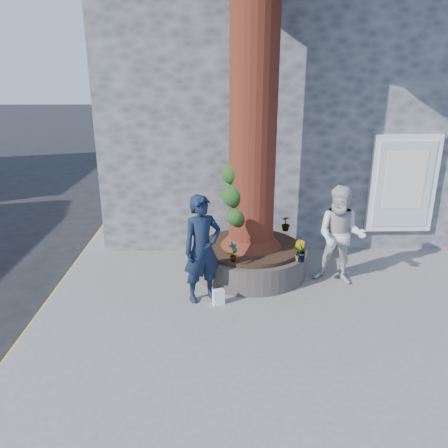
{
  "coord_description": "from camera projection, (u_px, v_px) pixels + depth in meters",
  "views": [
    {
      "loc": [
        0.06,
        -6.32,
        4.02
      ],
      "look_at": [
        0.25,
        1.78,
        1.25
      ],
      "focal_mm": 35.0,
      "sensor_mm": 36.0,
      "label": 1
    }
  ],
  "objects": [
    {
      "name": "ground",
      "position": [
        212.0,
        329.0,
        7.27
      ],
      "size": [
        120.0,
        120.0,
        0.0
      ],
      "primitive_type": "plane",
      "color": "black",
      "rests_on": "ground"
    },
    {
      "name": "pavement",
      "position": [
        291.0,
        296.0,
        8.23
      ],
      "size": [
        9.0,
        8.0,
        0.12
      ],
      "primitive_type": "cube",
      "color": "slate",
      "rests_on": "ground"
    },
    {
      "name": "yellow_line",
      "position": [
        49.0,
        302.0,
        8.15
      ],
      "size": [
        0.1,
        30.0,
        0.01
      ],
      "primitive_type": "cube",
      "color": "yellow",
      "rests_on": "ground"
    },
    {
      "name": "stone_shop",
      "position": [
        295.0,
        105.0,
        13.12
      ],
      "size": [
        10.3,
        8.3,
        6.3
      ],
      "color": "#4D4F52",
      "rests_on": "ground"
    },
    {
      "name": "planter",
      "position": [
        250.0,
        259.0,
        9.05
      ],
      "size": [
        2.3,
        2.3,
        0.6
      ],
      "color": "black",
      "rests_on": "pavement"
    },
    {
      "name": "man",
      "position": [
        202.0,
        249.0,
        7.72
      ],
      "size": [
        0.85,
        0.74,
        1.97
      ],
      "primitive_type": "imported",
      "rotation": [
        0.0,
        0.0,
        0.47
      ],
      "color": "black",
      "rests_on": "pavement"
    },
    {
      "name": "woman",
      "position": [
        341.0,
        236.0,
        8.39
      ],
      "size": [
        1.15,
        1.04,
        1.95
      ],
      "primitive_type": "imported",
      "rotation": [
        0.0,
        0.0,
        -0.39
      ],
      "color": "beige",
      "rests_on": "pavement"
    },
    {
      "name": "shopping_bag",
      "position": [
        219.0,
        297.0,
        7.8
      ],
      "size": [
        0.23,
        0.18,
        0.28
      ],
      "primitive_type": "cube",
      "rotation": [
        0.0,
        0.0,
        0.31
      ],
      "color": "white",
      "rests_on": "pavement"
    },
    {
      "name": "plant_a",
      "position": [
        233.0,
        252.0,
        8.07
      ],
      "size": [
        0.24,
        0.24,
        0.38
      ],
      "primitive_type": "imported",
      "rotation": [
        0.0,
        0.0,
        0.75
      ],
      "color": "gray",
      "rests_on": "planter"
    },
    {
      "name": "plant_b",
      "position": [
        300.0,
        251.0,
        8.1
      ],
      "size": [
        0.31,
        0.31,
        0.4
      ],
      "primitive_type": "imported",
      "rotation": [
        0.0,
        0.0,
        2.28
      ],
      "color": "gray",
      "rests_on": "planter"
    },
    {
      "name": "plant_c",
      "position": [
        286.0,
        223.0,
        9.72
      ],
      "size": [
        0.24,
        0.24,
        0.33
      ],
      "primitive_type": "imported",
      "rotation": [
        0.0,
        0.0,
        3.48
      ],
      "color": "gray",
      "rests_on": "planter"
    },
    {
      "name": "plant_d",
      "position": [
        300.0,
        254.0,
        8.12
      ],
      "size": [
        0.27,
        0.29,
        0.29
      ],
      "primitive_type": "imported",
      "rotation": [
        0.0,
        0.0,
        4.85
      ],
      "color": "gray",
      "rests_on": "planter"
    }
  ]
}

